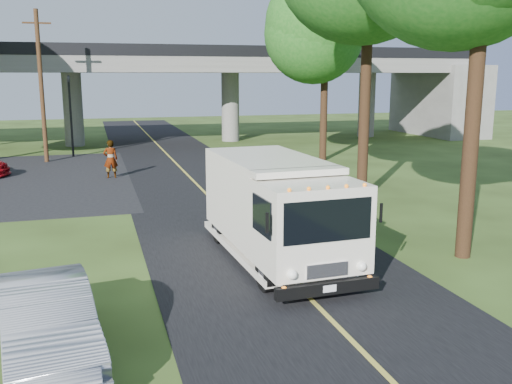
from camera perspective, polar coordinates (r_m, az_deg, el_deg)
name	(u,v)px	position (r m, az deg, el deg)	size (l,w,h in m)	color
ground	(298,287)	(14.54, 4.23, -9.50)	(120.00, 120.00, 0.00)	#2D3E16
road	(215,203)	(23.77, -4.14, -1.09)	(7.00, 90.00, 0.02)	black
lane_line	(215,202)	(23.77, -4.14, -1.04)	(0.12, 90.00, 0.01)	gold
overpass	(154,84)	(44.95, -10.19, 10.60)	(54.00, 10.00, 7.30)	slate
traffic_signal	(70,107)	(38.77, -18.08, 8.07)	(0.18, 0.22, 5.20)	black
utility_pole	(41,86)	(36.80, -20.68, 9.91)	(1.60, 0.26, 9.00)	#472D19
tree_right_far	(330,22)	(35.54, 7.43, 16.50)	(5.77, 5.67, 10.99)	#382314
step_van	(276,207)	(16.09, 2.05, -1.48)	(2.88, 7.06, 2.91)	silver
silver_sedan	(47,322)	(11.49, -20.15, -12.10)	(1.58, 4.54, 1.50)	#95999D
pedestrian	(111,159)	(30.24, -14.34, 3.21)	(0.72, 0.47, 1.98)	gray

